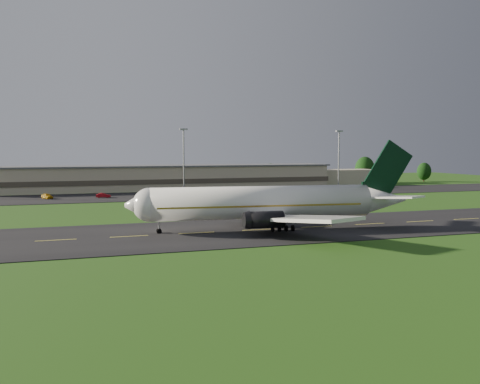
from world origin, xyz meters
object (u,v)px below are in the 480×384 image
object	(u,v)px
light_mast_centre	(184,153)
airliner	(267,203)
service_vehicle_c	(188,193)
terminal	(177,178)
light_mast_east	(339,152)
service_vehicle_b	(103,195)
service_vehicle_d	(285,189)
service_vehicle_a	(47,196)

from	to	relation	value
light_mast_centre	airliner	bearing A→B (deg)	-92.62
light_mast_centre	service_vehicle_c	bearing A→B (deg)	-94.23
terminal	light_mast_centre	world-z (taller)	light_mast_centre
light_mast_east	service_vehicle_b	world-z (taller)	light_mast_east
terminal	service_vehicle_d	size ratio (longest dim) A/B	30.02
service_vehicle_c	service_vehicle_b	bearing A→B (deg)	-157.22
airliner	light_mast_centre	distance (m)	80.58
airliner	light_mast_centre	bearing A→B (deg)	93.71
airliner	service_vehicle_c	xyz separation A→B (m)	(3.11, 72.74, -3.91)
airliner	light_mast_east	size ratio (longest dim) A/B	2.52
airliner	light_mast_east	distance (m)	99.61
service_vehicle_a	service_vehicle_b	size ratio (longest dim) A/B	1.09
light_mast_centre	light_mast_east	bearing A→B (deg)	0.00
service_vehicle_b	service_vehicle_d	bearing A→B (deg)	-73.99
light_mast_centre	service_vehicle_b	size ratio (longest dim) A/B	4.98
service_vehicle_c	service_vehicle_d	size ratio (longest dim) A/B	0.97
terminal	airliner	bearing A→B (deg)	-93.01
service_vehicle_a	service_vehicle_b	distance (m)	15.20
airliner	light_mast_east	world-z (taller)	light_mast_east
light_mast_east	service_vehicle_c	size ratio (longest dim) A/B	4.33
light_mast_east	service_vehicle_c	world-z (taller)	light_mast_east
light_mast_centre	service_vehicle_b	xyz separation A→B (m)	(-25.50, -9.34, -11.97)
airliner	service_vehicle_c	world-z (taller)	airliner
airliner	service_vehicle_b	world-z (taller)	airliner
airliner	service_vehicle_c	bearing A→B (deg)	93.88
terminal	service_vehicle_b	world-z (taller)	terminal
service_vehicle_c	service_vehicle_a	bearing A→B (deg)	-161.39
terminal	light_mast_east	size ratio (longest dim) A/B	7.13
light_mast_east	service_vehicle_d	world-z (taller)	light_mast_east
service_vehicle_d	service_vehicle_a	bearing A→B (deg)	110.11
airliner	service_vehicle_b	size ratio (longest dim) A/B	12.54
service_vehicle_c	service_vehicle_d	world-z (taller)	service_vehicle_d
light_mast_east	service_vehicle_a	xyz separation A→B (m)	(-95.61, -7.62, -11.88)
service_vehicle_a	service_vehicle_c	bearing A→B (deg)	-26.28
light_mast_centre	service_vehicle_c	xyz separation A→B (m)	(-0.54, -7.36, -11.98)
service_vehicle_b	service_vehicle_d	distance (m)	59.48
service_vehicle_a	service_vehicle_d	world-z (taller)	service_vehicle_a
terminal	light_mast_centre	size ratio (longest dim) A/B	7.13
service_vehicle_b	service_vehicle_d	world-z (taller)	service_vehicle_d
light_mast_centre	light_mast_east	xyz separation A→B (m)	(55.00, 0.00, 0.00)
terminal	light_mast_centre	xyz separation A→B (m)	(-1.40, -16.18, 8.75)
light_mast_east	service_vehicle_b	bearing A→B (deg)	-173.38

